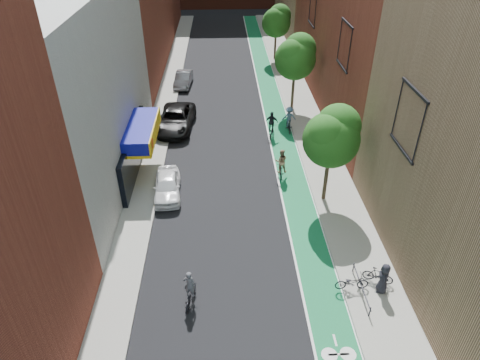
{
  "coord_description": "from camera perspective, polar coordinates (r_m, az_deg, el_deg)",
  "views": [
    {
      "loc": [
        -0.67,
        -11.77,
        16.27
      ],
      "look_at": [
        0.29,
        10.3,
        1.5
      ],
      "focal_mm": 32.0,
      "sensor_mm": 36.0,
      "label": 1
    }
  ],
  "objects": [
    {
      "name": "parked_car_black",
      "position": [
        36.06,
        -8.59,
        8.02
      ],
      "size": [
        3.29,
        6.19,
        1.66
      ],
      "primitive_type": "imported",
      "rotation": [
        0.0,
        0.0,
        -0.09
      ],
      "color": "black",
      "rests_on": "ground"
    },
    {
      "name": "pedestrian",
      "position": [
        22.09,
        18.6,
        -12.3
      ],
      "size": [
        0.7,
        0.92,
        1.68
      ],
      "primitive_type": "imported",
      "rotation": [
        0.0,
        0.0,
        -1.79
      ],
      "color": "black",
      "rests_on": "sidewalk_right"
    },
    {
      "name": "bike_lane",
      "position": [
        41.39,
        4.26,
        10.53
      ],
      "size": [
        2.0,
        68.0,
        0.01
      ],
      "primitive_type": "cube",
      "color": "#136E2F",
      "rests_on": "ground"
    },
    {
      "name": "parked_bike_far",
      "position": [
        22.05,
        14.69,
        -13.05
      ],
      "size": [
        1.66,
        0.6,
        0.87
      ],
      "primitive_type": "imported",
      "rotation": [
        0.0,
        0.0,
        1.59
      ],
      "color": "black",
      "rests_on": "sidewalk_right"
    },
    {
      "name": "tree_far",
      "position": [
        51.55,
        4.92,
        20.45
      ],
      "size": [
        3.3,
        3.25,
        6.21
      ],
      "color": "#332619",
      "rests_on": "ground"
    },
    {
      "name": "cyclist_lane_near",
      "position": [
        29.29,
        5.48,
        2.01
      ],
      "size": [
        0.86,
        1.51,
        2.08
      ],
      "rotation": [
        0.0,
        0.0,
        3.12
      ],
      "color": "black",
      "rests_on": "ground"
    },
    {
      "name": "ground",
      "position": [
        20.09,
        0.49,
        -20.31
      ],
      "size": [
        160.0,
        160.0,
        0.0
      ],
      "primitive_type": "plane",
      "color": "black",
      "rests_on": "ground"
    },
    {
      "name": "tree_mid",
      "position": [
        38.08,
        7.46,
        16.11
      ],
      "size": [
        3.55,
        3.53,
        6.74
      ],
      "color": "#332619",
      "rests_on": "ground"
    },
    {
      "name": "cyclist_lane_mid",
      "position": [
        34.52,
        4.24,
        7.07
      ],
      "size": [
        1.09,
        1.69,
        2.08
      ],
      "rotation": [
        0.0,
        0.0,
        2.88
      ],
      "color": "black",
      "rests_on": "ground"
    },
    {
      "name": "cyclist_lead",
      "position": [
        20.99,
        -6.67,
        -14.72
      ],
      "size": [
        0.92,
        1.74,
        1.91
      ],
      "rotation": [
        0.0,
        0.0,
        2.93
      ],
      "color": "black",
      "rests_on": "ground"
    },
    {
      "name": "sidewalk_right",
      "position": [
        41.72,
        7.74,
        10.61
      ],
      "size": [
        3.0,
        68.0,
        0.15
      ],
      "primitive_type": "cube",
      "color": "gray",
      "rests_on": "ground"
    },
    {
      "name": "building_left_white",
      "position": [
        29.6,
        -23.17,
        10.75
      ],
      "size": [
        8.0,
        20.0,
        12.0
      ],
      "primitive_type": "cube",
      "color": "silver",
      "rests_on": "ground"
    },
    {
      "name": "parked_car_white",
      "position": [
        27.88,
        -9.66,
        -0.73
      ],
      "size": [
        1.96,
        4.23,
        1.4
      ],
      "primitive_type": "imported",
      "rotation": [
        0.0,
        0.0,
        0.08
      ],
      "color": "white",
      "rests_on": "ground"
    },
    {
      "name": "parked_car_silver",
      "position": [
        44.95,
        -7.56,
        13.2
      ],
      "size": [
        1.81,
        4.32,
        1.39
      ],
      "primitive_type": "imported",
      "rotation": [
        0.0,
        0.0,
        -0.08
      ],
      "color": "gray",
      "rests_on": "ground"
    },
    {
      "name": "sidewalk_left",
      "position": [
        41.44,
        -9.84,
        10.26
      ],
      "size": [
        2.0,
        68.0,
        0.15
      ],
      "primitive_type": "cube",
      "color": "gray",
      "rests_on": "ground"
    },
    {
      "name": "cyclist_lane_far",
      "position": [
        35.45,
        6.53,
        7.87
      ],
      "size": [
        1.15,
        1.88,
        2.09
      ],
      "rotation": [
        0.0,
        0.0,
        3.18
      ],
      "color": "black",
      "rests_on": "ground"
    },
    {
      "name": "tree_near",
      "position": [
        25.49,
        12.21,
        5.85
      ],
      "size": [
        3.4,
        3.36,
        6.42
      ],
      "color": "#332619",
      "rests_on": "ground"
    },
    {
      "name": "parked_bike_mid",
      "position": [
        22.71,
        17.93,
        -12.0
      ],
      "size": [
        1.54,
        1.0,
        0.9
      ],
      "primitive_type": "imported",
      "rotation": [
        0.0,
        0.0,
        1.15
      ],
      "color": "black",
      "rests_on": "sidewalk_right"
    }
  ]
}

